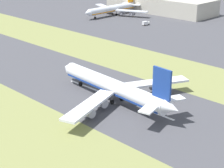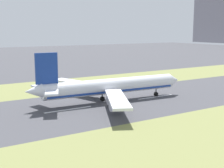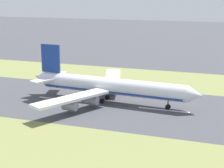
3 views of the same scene
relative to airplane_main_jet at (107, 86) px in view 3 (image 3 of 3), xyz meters
The scene contains 6 objects.
ground_plane 7.23m from the airplane_main_jet, 43.91° to the right, with size 800.00×800.00×0.00m, color #424247.
grass_median_west 42.63m from the airplane_main_jet, behind, with size 40.00×600.00×0.01m, color olive.
grass_median_east 48.34m from the airplane_main_jet, ahead, with size 40.00×600.00×0.01m, color olive.
centreline_dash_mid 19.29m from the airplane_main_jet, 80.94° to the right, with size 1.20×18.00×0.01m, color silver.
centreline_dash_far 22.89m from the airplane_main_jet, 82.50° to the left, with size 1.20×18.00×0.01m, color silver.
airplane_main_jet is the anchor object (origin of this frame).
Camera 3 is at (122.67, 48.99, 40.05)m, focal length 60.00 mm.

